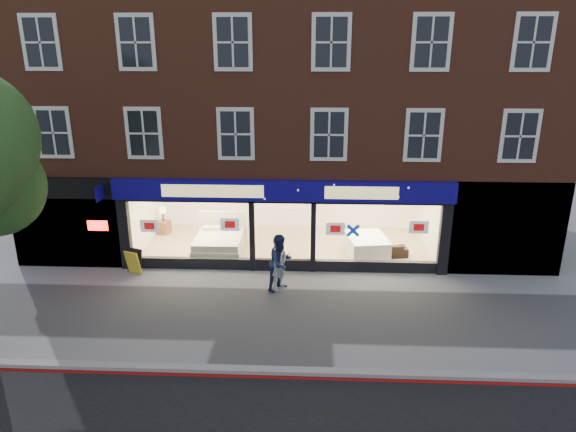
# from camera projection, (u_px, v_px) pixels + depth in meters

# --- Properties ---
(ground) EXTENTS (120.00, 120.00, 0.00)m
(ground) POSITION_uv_depth(u_px,v_px,m) (277.00, 313.00, 15.15)
(ground) COLOR gray
(ground) RESTS_ON ground
(kerb_line) EXTENTS (60.00, 0.10, 0.01)m
(kerb_line) POSITION_uv_depth(u_px,v_px,m) (269.00, 377.00, 12.21)
(kerb_line) COLOR #8C0A07
(kerb_line) RESTS_ON ground
(kerb_stone) EXTENTS (60.00, 0.25, 0.12)m
(kerb_stone) POSITION_uv_depth(u_px,v_px,m) (269.00, 370.00, 12.38)
(kerb_stone) COLOR gray
(kerb_stone) RESTS_ON ground
(showroom_floor) EXTENTS (11.00, 4.50, 0.10)m
(showroom_floor) POSITION_uv_depth(u_px,v_px,m) (286.00, 246.00, 20.11)
(showroom_floor) COLOR tan
(showroom_floor) RESTS_ON ground
(building) EXTENTS (19.00, 8.26, 10.30)m
(building) POSITION_uv_depth(u_px,v_px,m) (287.00, 68.00, 19.61)
(building) COLOR brown
(building) RESTS_ON ground
(display_bed) EXTENTS (1.86, 2.23, 1.25)m
(display_bed) POSITION_uv_depth(u_px,v_px,m) (219.00, 242.00, 19.39)
(display_bed) COLOR beige
(display_bed) RESTS_ON showroom_floor
(bedside_table) EXTENTS (0.57, 0.57, 0.55)m
(bedside_table) POSITION_uv_depth(u_px,v_px,m) (164.00, 227.00, 21.19)
(bedside_table) COLOR brown
(bedside_table) RESTS_ON showroom_floor
(mattress_stack) EXTENTS (1.62, 1.93, 0.69)m
(mattress_stack) POSITION_uv_depth(u_px,v_px,m) (367.00, 245.00, 19.07)
(mattress_stack) COLOR white
(mattress_stack) RESTS_ON showroom_floor
(sofa) EXTENTS (1.73, 0.90, 0.48)m
(sofa) POSITION_uv_depth(u_px,v_px,m) (384.00, 250.00, 18.92)
(sofa) COLOR black
(sofa) RESTS_ON showroom_floor
(a_board) EXTENTS (0.66, 0.54, 0.86)m
(a_board) POSITION_uv_depth(u_px,v_px,m) (134.00, 262.00, 17.68)
(a_board) COLOR gold
(a_board) RESTS_ON ground
(pedestrian_grey) EXTENTS (0.71, 0.77, 1.76)m
(pedestrian_grey) POSITION_uv_depth(u_px,v_px,m) (279.00, 264.00, 16.39)
(pedestrian_grey) COLOR #929498
(pedestrian_grey) RESTS_ON ground
(pedestrian_blue) EXTENTS (1.13, 1.15, 1.88)m
(pedestrian_blue) POSITION_uv_depth(u_px,v_px,m) (281.00, 262.00, 16.35)
(pedestrian_blue) COLOR #192448
(pedestrian_blue) RESTS_ON ground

